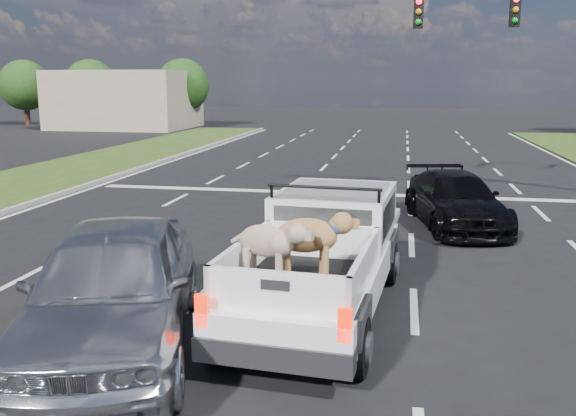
{
  "coord_description": "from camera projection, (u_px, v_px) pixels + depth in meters",
  "views": [
    {
      "loc": [
        1.48,
        -9.24,
        3.49
      ],
      "look_at": [
        -0.64,
        2.0,
        1.14
      ],
      "focal_mm": 38.0,
      "sensor_mm": 36.0,
      "label": 1
    }
  ],
  "objects": [
    {
      "name": "tree_far_a",
      "position": [
        25.0,
        85.0,
        51.22
      ],
      "size": [
        4.2,
        4.2,
        5.4
      ],
      "color": "#332114",
      "rests_on": "ground"
    },
    {
      "name": "road_markings",
      "position": [
        343.0,
        217.0,
        16.18
      ],
      "size": [
        17.75,
        60.0,
        0.01
      ],
      "color": "silver",
      "rests_on": "ground"
    },
    {
      "name": "black_coupe",
      "position": [
        455.0,
        200.0,
        15.06
      ],
      "size": [
        2.72,
        4.78,
        1.3
      ],
      "primitive_type": "imported",
      "rotation": [
        0.0,
        0.0,
        0.21
      ],
      "color": "black",
      "rests_on": "ground"
    },
    {
      "name": "tree_far_b",
      "position": [
        91.0,
        85.0,
        50.13
      ],
      "size": [
        4.2,
        4.2,
        5.4
      ],
      "color": "#332114",
      "rests_on": "ground"
    },
    {
      "name": "building_left",
      "position": [
        126.0,
        100.0,
        47.7
      ],
      "size": [
        10.0,
        8.0,
        4.4
      ],
      "primitive_type": "cube",
      "color": "tan",
      "rests_on": "ground"
    },
    {
      "name": "curb_left",
      "position": [
        23.0,
        206.0,
        17.27
      ],
      "size": [
        0.15,
        60.0,
        0.14
      ],
      "primitive_type": "cube",
      "color": "#9A938D",
      "rests_on": "ground"
    },
    {
      "name": "tree_far_c",
      "position": [
        183.0,
        85.0,
        48.68
      ],
      "size": [
        4.2,
        4.2,
        5.4
      ],
      "color": "#332114",
      "rests_on": "ground"
    },
    {
      "name": "ground",
      "position": [
        304.0,
        303.0,
        9.87
      ],
      "size": [
        160.0,
        160.0,
        0.0
      ],
      "primitive_type": "plane",
      "color": "black",
      "rests_on": "ground"
    },
    {
      "name": "silver_sedan",
      "position": [
        113.0,
        287.0,
        8.0
      ],
      "size": [
        3.38,
        5.41,
        1.72
      ],
      "primitive_type": "imported",
      "rotation": [
        0.0,
        0.0,
        0.29
      ],
      "color": "#B1B3B9",
      "rests_on": "ground"
    },
    {
      "name": "pickup_truck",
      "position": [
        322.0,
        253.0,
        9.39
      ],
      "size": [
        2.32,
        5.37,
        1.96
      ],
      "rotation": [
        0.0,
        0.0,
        -0.08
      ],
      "color": "black",
      "rests_on": "ground"
    }
  ]
}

